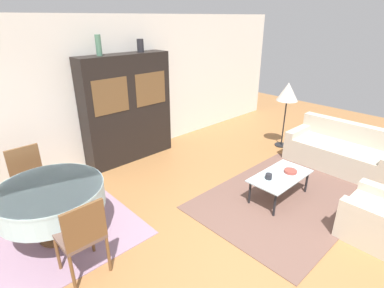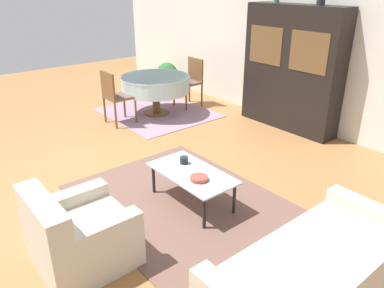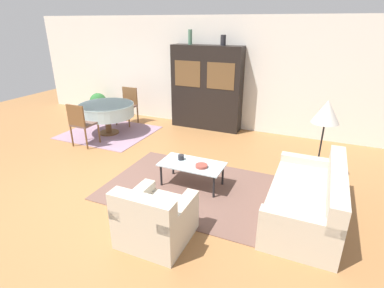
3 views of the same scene
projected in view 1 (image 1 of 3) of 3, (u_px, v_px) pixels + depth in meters
name	position (u px, v px, depth m)	size (l,w,h in m)	color
ground_plane	(259.00, 253.00, 3.64)	(14.00, 14.00, 0.00)	#9E6B3D
wall_back	(102.00, 93.00, 5.54)	(10.00, 0.06, 2.70)	silver
area_rug	(285.00, 198.00, 4.73)	(2.82, 1.97, 0.01)	brown
dining_rug	(56.00, 235.00, 3.93)	(2.02, 1.80, 0.01)	gray
couch	(341.00, 152.00, 5.66)	(0.91, 1.84, 0.80)	beige
coffee_table	(280.00, 177.00, 4.61)	(1.05, 0.55, 0.39)	black
display_cabinet	(127.00, 109.00, 5.72)	(1.76, 0.42, 2.04)	black
dining_table	(51.00, 198.00, 3.69)	(1.29, 1.29, 0.73)	brown
dining_chair_near	(82.00, 234.00, 3.13)	(0.44, 0.44, 0.94)	brown
dining_chair_far	(29.00, 175.00, 4.28)	(0.44, 0.44, 0.94)	brown
floor_lamp	(288.00, 93.00, 6.21)	(0.44, 0.44, 1.40)	black
cup	(269.00, 176.00, 4.48)	(0.10, 0.10, 0.08)	#232328
bowl	(290.00, 171.00, 4.67)	(0.20, 0.20, 0.04)	#9E4238
vase_tall	(98.00, 45.00, 4.98)	(0.10, 0.10, 0.34)	#4C7A60
vase_short	(140.00, 45.00, 5.52)	(0.12, 0.12, 0.23)	#232328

